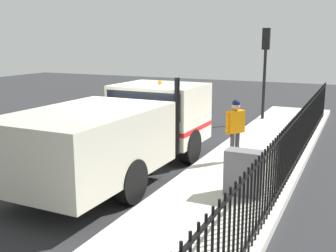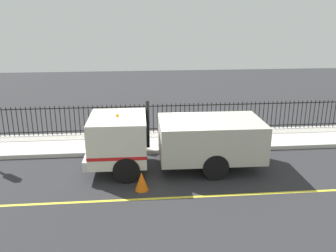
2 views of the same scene
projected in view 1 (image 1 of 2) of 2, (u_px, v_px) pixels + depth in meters
ground_plane at (132, 171)px, 10.86m from camera, size 49.78×49.78×0.00m
sidewalk_slab at (234, 183)px, 9.71m from camera, size 2.64×22.63×0.18m
lane_marking at (60, 160)px, 11.85m from camera, size 0.12×20.37×0.01m
work_truck at (128, 126)px, 10.45m from camera, size 2.54×6.70×2.46m
worker_standing at (235, 124)px, 10.92m from camera, size 0.44×0.53×1.67m
iron_fence at (286, 155)px, 9.06m from camera, size 0.04×19.27×1.43m
traffic_light_near at (265, 55)px, 16.58m from camera, size 0.31×0.23×3.66m
utility_cabinet at (244, 173)px, 8.65m from camera, size 0.77×0.41×0.96m
traffic_cone at (95, 145)px, 12.23m from camera, size 0.46×0.46×0.66m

